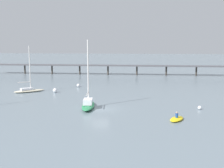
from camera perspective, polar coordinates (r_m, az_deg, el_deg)
ground_plane at (r=45.03m, az=-2.17°, el=-4.83°), size 400.00×400.00×0.00m
pier at (r=90.10m, az=10.20°, el=3.85°), size 81.31×3.34×6.88m
sailboat_green at (r=45.72m, az=-4.61°, el=-3.77°), size 2.48×7.24×10.41m
sailboat_cream at (r=62.13m, az=-15.74°, el=-0.99°), size 6.02×5.32×9.29m
dinghy_yellow at (r=39.60m, az=12.35°, el=-6.55°), size 2.58×3.43×1.14m
mooring_buoy_far at (r=46.48m, az=16.52°, el=-4.39°), size 0.57×0.57×0.57m
mooring_buoy_near at (r=60.22m, az=-10.91°, el=-1.22°), size 0.88×0.88×0.88m
mooring_buoy_outer at (r=66.70m, az=-6.50°, el=-0.26°), size 0.76×0.76×0.76m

